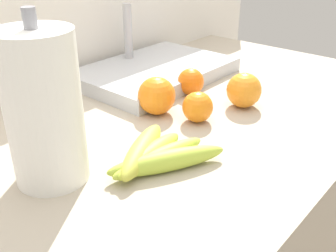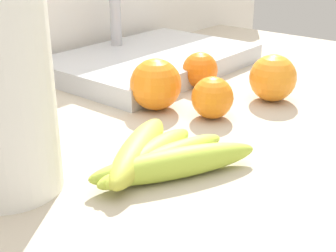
% 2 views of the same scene
% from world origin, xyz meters
% --- Properties ---
extents(wall_back, '(1.89, 0.06, 1.30)m').
position_xyz_m(wall_back, '(0.00, 0.39, 0.65)').
color(wall_back, silver).
rests_on(wall_back, ground).
extents(banana_bunch, '(0.20, 0.18, 0.04)m').
position_xyz_m(banana_bunch, '(-0.09, -0.10, 0.96)').
color(banana_bunch, '#AEC93F').
rests_on(banana_bunch, counter).
extents(orange_back_right, '(0.07, 0.07, 0.07)m').
position_xyz_m(orange_back_right, '(0.10, -0.05, 0.98)').
color(orange_back_right, orange).
rests_on(orange_back_right, counter).
extents(orange_far_right, '(0.07, 0.07, 0.07)m').
position_xyz_m(orange_far_right, '(0.21, 0.05, 0.98)').
color(orange_far_right, orange).
rests_on(orange_far_right, counter).
extents(orange_center, '(0.08, 0.08, 0.08)m').
position_xyz_m(orange_center, '(0.07, 0.04, 0.99)').
color(orange_center, orange).
rests_on(orange_center, counter).
extents(orange_front, '(0.08, 0.08, 0.08)m').
position_xyz_m(orange_front, '(0.23, -0.09, 0.99)').
color(orange_front, orange).
rests_on(orange_front, counter).
extents(paper_towel_roll, '(0.12, 0.12, 0.27)m').
position_xyz_m(paper_towel_roll, '(-0.22, 0.00, 1.07)').
color(paper_towel_roll, white).
rests_on(paper_towel_roll, counter).
extents(sink_basin, '(0.42, 0.28, 0.19)m').
position_xyz_m(sink_basin, '(0.24, 0.20, 0.97)').
color(sink_basin, '#B7BABF').
rests_on(sink_basin, counter).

